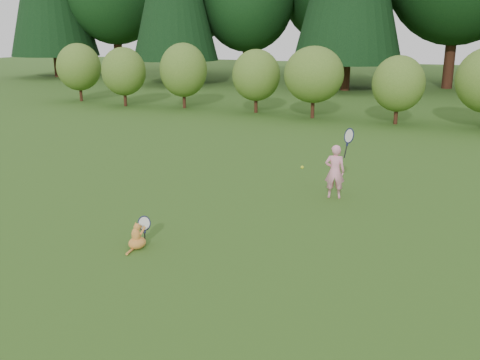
% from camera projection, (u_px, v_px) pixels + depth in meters
% --- Properties ---
extents(ground, '(100.00, 100.00, 0.00)m').
position_uv_depth(ground, '(211.00, 230.00, 9.12)').
color(ground, '#1F5116').
rests_on(ground, ground).
extents(shrub_row, '(28.00, 3.00, 2.80)m').
position_uv_depth(shrub_row, '(361.00, 82.00, 20.26)').
color(shrub_row, '#426820').
rests_on(shrub_row, ground).
extents(child, '(0.65, 0.45, 1.64)m').
position_uv_depth(child, '(335.00, 170.00, 10.72)').
color(child, pink).
rests_on(child, ground).
extents(cat, '(0.37, 0.63, 0.56)m').
position_uv_depth(cat, '(137.00, 235.00, 8.31)').
color(cat, '#BC6524').
rests_on(cat, ground).
extents(tennis_ball, '(0.06, 0.06, 0.06)m').
position_uv_depth(tennis_ball, '(302.00, 167.00, 9.93)').
color(tennis_ball, '#BCD018').
rests_on(tennis_ball, ground).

